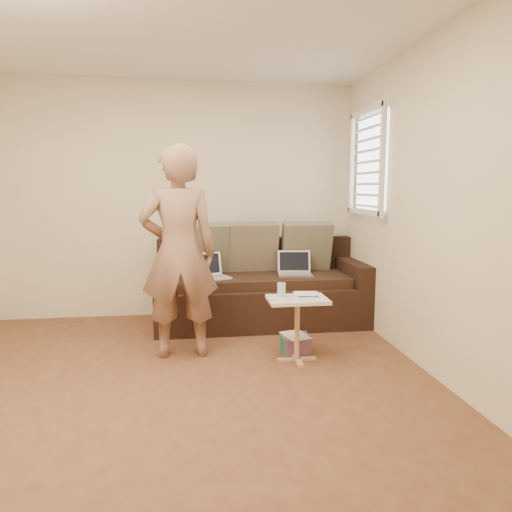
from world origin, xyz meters
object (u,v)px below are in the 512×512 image
Objects in this scene: person at (179,252)px; drinking_glass at (281,290)px; laptop_white at (211,279)px; side_table at (297,329)px; striped_box at (295,344)px; laptop_silver at (295,275)px; sofa at (260,284)px.

drinking_glass is (0.84, -0.22, -0.30)m from person.
laptop_white is 0.91m from person.
striped_box is (0.03, 0.19, -0.19)m from side_table.
striped_box is at bearing -74.35° from laptop_white.
laptop_white is at bearing -168.42° from laptop_silver.
side_table is at bearing -94.48° from laptop_silver.
drinking_glass is (-0.36, -1.05, 0.08)m from laptop_silver.
laptop_white is 1.25m from side_table.
drinking_glass reaches higher than laptop_silver.
sofa is 1.22× the size of person.
drinking_glass is at bearing 158.77° from side_table.
sofa is 1.32m from person.
laptop_white is 1.18m from striped_box.
person is at bearing 165.42° from drinking_glass.
drinking_glass is (-0.13, 0.05, 0.33)m from side_table.
sofa reaches higher than side_table.
laptop_white is (-0.53, -0.14, 0.10)m from sofa.
person is at bearing 175.73° from striped_box.
side_table is 4.50× the size of drinking_glass.
laptop_silver is 1.42× the size of striped_box.
drinking_glass is at bearing -137.71° from striped_box.
sofa is at bearing -8.88° from laptop_white.
laptop_white reaches higher than striped_box.
person is 3.34× the size of side_table.
sofa is at bearing 175.15° from laptop_silver.
sofa is 1.19m from side_table.
drinking_glass reaches higher than striped_box.
drinking_glass is at bearing 162.99° from person.
sofa is 6.17× the size of laptop_silver.
striped_box is (-0.20, -0.90, -0.44)m from laptop_silver.
laptop_silver is 0.20× the size of person.
person is 1.19m from side_table.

